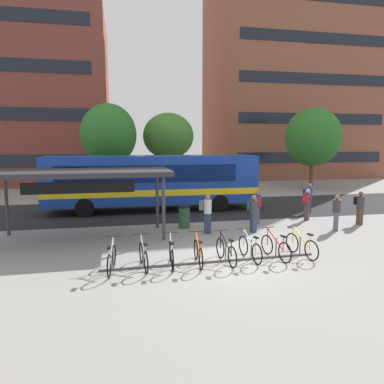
{
  "coord_description": "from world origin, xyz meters",
  "views": [
    {
      "loc": [
        -3.51,
        -10.86,
        3.93
      ],
      "look_at": [
        -0.45,
        4.34,
        1.77
      ],
      "focal_mm": 33.08,
      "sensor_mm": 36.0,
      "label": 1
    }
  ],
  "objects_px": {
    "commuter_teal_pack_5": "(253,211)",
    "commuter_navy_pack_6": "(309,196)",
    "parked_bicycle_silver_1": "(143,256)",
    "street_tree_2": "(109,135)",
    "transit_shelter": "(82,175)",
    "parked_bicycle_silver_5": "(250,249)",
    "parked_bicycle_white_2": "(171,255)",
    "parked_bicycle_yellow_7": "(302,246)",
    "parked_bicycle_red_6": "(276,248)",
    "commuter_black_pack_2": "(360,205)",
    "city_bus": "(154,180)",
    "street_tree_0": "(168,136)",
    "commuter_red_pack_1": "(307,202)",
    "commuter_grey_pack_3": "(207,211)",
    "parked_bicycle_black_4": "(226,251)",
    "parked_bicycle_orange_3": "(198,253)",
    "trash_bin": "(184,217)",
    "parked_bicycle_white_0": "(112,260)",
    "commuter_red_pack_4": "(258,205)",
    "commuter_olive_pack_0": "(336,210)",
    "street_tree_1": "(313,137)"
  },
  "relations": [
    {
      "from": "parked_bicycle_red_6",
      "to": "transit_shelter",
      "type": "relative_size",
      "value": 0.23
    },
    {
      "from": "commuter_red_pack_1",
      "to": "street_tree_2",
      "type": "bearing_deg",
      "value": 92.1
    },
    {
      "from": "parked_bicycle_yellow_7",
      "to": "street_tree_0",
      "type": "height_order",
      "value": "street_tree_0"
    },
    {
      "from": "parked_bicycle_black_4",
      "to": "commuter_teal_pack_5",
      "type": "xyz_separation_m",
      "value": [
        2.36,
        3.68,
        0.57
      ]
    },
    {
      "from": "transit_shelter",
      "to": "commuter_grey_pack_3",
      "type": "xyz_separation_m",
      "value": [
        5.2,
        -0.31,
        -1.64
      ]
    },
    {
      "from": "parked_bicycle_black_4",
      "to": "parked_bicycle_silver_1",
      "type": "bearing_deg",
      "value": 83.07
    },
    {
      "from": "parked_bicycle_white_2",
      "to": "commuter_teal_pack_5",
      "type": "relative_size",
      "value": 1.04
    },
    {
      "from": "commuter_black_pack_2",
      "to": "street_tree_0",
      "type": "height_order",
      "value": "street_tree_0"
    },
    {
      "from": "city_bus",
      "to": "parked_bicycle_silver_5",
      "type": "height_order",
      "value": "city_bus"
    },
    {
      "from": "parked_bicycle_black_4",
      "to": "parked_bicycle_yellow_7",
      "type": "xyz_separation_m",
      "value": [
        2.78,
        0.13,
        0.0
      ]
    },
    {
      "from": "commuter_grey_pack_3",
      "to": "parked_bicycle_black_4",
      "type": "bearing_deg",
      "value": -54.83
    },
    {
      "from": "parked_bicycle_white_2",
      "to": "street_tree_1",
      "type": "height_order",
      "value": "street_tree_1"
    },
    {
      "from": "parked_bicycle_white_0",
      "to": "commuter_red_pack_4",
      "type": "xyz_separation_m",
      "value": [
        6.85,
        5.26,
        0.55
      ]
    },
    {
      "from": "parked_bicycle_silver_5",
      "to": "parked_bicycle_red_6",
      "type": "distance_m",
      "value": 0.91
    },
    {
      "from": "parked_bicycle_yellow_7",
      "to": "parked_bicycle_silver_5",
      "type": "bearing_deg",
      "value": 78.9
    },
    {
      "from": "parked_bicycle_red_6",
      "to": "commuter_red_pack_1",
      "type": "bearing_deg",
      "value": -48.78
    },
    {
      "from": "commuter_olive_pack_0",
      "to": "commuter_black_pack_2",
      "type": "distance_m",
      "value": 2.02
    },
    {
      "from": "commuter_olive_pack_0",
      "to": "commuter_black_pack_2",
      "type": "relative_size",
      "value": 1.0
    },
    {
      "from": "parked_bicycle_white_2",
      "to": "street_tree_0",
      "type": "relative_size",
      "value": 0.27
    },
    {
      "from": "city_bus",
      "to": "commuter_grey_pack_3",
      "type": "distance_m",
      "value": 6.09
    },
    {
      "from": "commuter_teal_pack_5",
      "to": "commuter_navy_pack_6",
      "type": "distance_m",
      "value": 5.77
    },
    {
      "from": "parked_bicycle_white_2",
      "to": "parked_bicycle_yellow_7",
      "type": "distance_m",
      "value": 4.59
    },
    {
      "from": "parked_bicycle_yellow_7",
      "to": "parked_bicycle_silver_1",
      "type": "bearing_deg",
      "value": 80.01
    },
    {
      "from": "parked_bicycle_silver_1",
      "to": "parked_bicycle_red_6",
      "type": "height_order",
      "value": "same"
    },
    {
      "from": "commuter_teal_pack_5",
      "to": "parked_bicycle_silver_1",
      "type": "bearing_deg",
      "value": -62.3
    },
    {
      "from": "parked_bicycle_silver_1",
      "to": "transit_shelter",
      "type": "relative_size",
      "value": 0.24
    },
    {
      "from": "city_bus",
      "to": "commuter_navy_pack_6",
      "type": "relative_size",
      "value": 7.12
    },
    {
      "from": "city_bus",
      "to": "street_tree_1",
      "type": "distance_m",
      "value": 16.25
    },
    {
      "from": "commuter_red_pack_1",
      "to": "commuter_navy_pack_6",
      "type": "bearing_deg",
      "value": 16.19
    },
    {
      "from": "parked_bicycle_silver_1",
      "to": "commuter_red_pack_1",
      "type": "height_order",
      "value": "commuter_red_pack_1"
    },
    {
      "from": "city_bus",
      "to": "parked_bicycle_red_6",
      "type": "bearing_deg",
      "value": -70.71
    },
    {
      "from": "commuter_black_pack_2",
      "to": "commuter_teal_pack_5",
      "type": "relative_size",
      "value": 0.98
    },
    {
      "from": "commuter_grey_pack_3",
      "to": "commuter_navy_pack_6",
      "type": "relative_size",
      "value": 1.02
    },
    {
      "from": "parked_bicycle_silver_1",
      "to": "parked_bicycle_silver_5",
      "type": "height_order",
      "value": "same"
    },
    {
      "from": "commuter_olive_pack_0",
      "to": "commuter_red_pack_1",
      "type": "xyz_separation_m",
      "value": [
        -0.22,
        2.19,
        -0.0
      ]
    },
    {
      "from": "transit_shelter",
      "to": "commuter_navy_pack_6",
      "type": "xyz_separation_m",
      "value": [
        11.88,
        2.96,
        -1.66
      ]
    },
    {
      "from": "commuter_teal_pack_5",
      "to": "street_tree_1",
      "type": "height_order",
      "value": "street_tree_1"
    },
    {
      "from": "parked_bicycle_silver_5",
      "to": "commuter_navy_pack_6",
      "type": "xyz_separation_m",
      "value": [
        6.1,
        6.99,
        0.59
      ]
    },
    {
      "from": "commuter_red_pack_4",
      "to": "city_bus",
      "type": "bearing_deg",
      "value": 68.75
    },
    {
      "from": "parked_bicycle_red_6",
      "to": "commuter_black_pack_2",
      "type": "distance_m",
      "value": 7.39
    },
    {
      "from": "commuter_teal_pack_5",
      "to": "street_tree_0",
      "type": "xyz_separation_m",
      "value": [
        -1.91,
        13.76,
        3.51
      ]
    },
    {
      "from": "parked_bicycle_orange_3",
      "to": "trash_bin",
      "type": "bearing_deg",
      "value": -1.67
    },
    {
      "from": "parked_bicycle_red_6",
      "to": "parked_bicycle_yellow_7",
      "type": "xyz_separation_m",
      "value": [
        0.99,
        0.05,
        0.0
      ]
    },
    {
      "from": "street_tree_2",
      "to": "parked_bicycle_silver_1",
      "type": "bearing_deg",
      "value": -84.77
    },
    {
      "from": "parked_bicycle_white_0",
      "to": "street_tree_0",
      "type": "distance_m",
      "value": 18.47
    },
    {
      "from": "parked_bicycle_silver_1",
      "to": "street_tree_2",
      "type": "bearing_deg",
      "value": 0.24
    },
    {
      "from": "parked_bicycle_red_6",
      "to": "trash_bin",
      "type": "distance_m",
      "value": 5.53
    },
    {
      "from": "parked_bicycle_orange_3",
      "to": "commuter_olive_pack_0",
      "type": "xyz_separation_m",
      "value": [
        7.08,
        3.21,
        0.56
      ]
    },
    {
      "from": "city_bus",
      "to": "transit_shelter",
      "type": "relative_size",
      "value": 1.66
    },
    {
      "from": "city_bus",
      "to": "parked_bicycle_white_2",
      "type": "distance_m",
      "value": 9.71
    }
  ]
}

